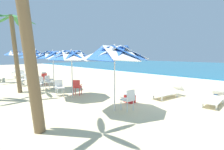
% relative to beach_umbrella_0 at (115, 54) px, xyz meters
% --- Properties ---
extents(ground_plane, '(80.00, 80.00, 0.00)m').
position_rel_beach_umbrella_0_xyz_m(ground_plane, '(0.72, 3.35, -2.27)').
color(ground_plane, beige).
extents(beach_umbrella_0, '(2.63, 2.63, 2.65)m').
position_rel_beach_umbrella_0_xyz_m(beach_umbrella_0, '(0.00, 0.00, 0.00)').
color(beach_umbrella_0, silver).
rests_on(beach_umbrella_0, ground).
extents(plastic_chair_0, '(0.49, 0.46, 0.87)m').
position_rel_beach_umbrella_0_xyz_m(plastic_chair_0, '(0.34, 0.45, -1.78)').
color(plastic_chair_0, white).
rests_on(plastic_chair_0, ground).
extents(beach_umbrella_1, '(2.48, 2.48, 2.53)m').
position_rel_beach_umbrella_0_xyz_m(beach_umbrella_1, '(-3.11, -0.09, -0.09)').
color(beach_umbrella_1, silver).
rests_on(beach_umbrella_1, ground).
extents(plastic_chair_1, '(0.63, 0.63, 0.87)m').
position_rel_beach_umbrella_0_xyz_m(plastic_chair_1, '(-3.44, 0.38, -1.78)').
color(plastic_chair_1, red).
rests_on(plastic_chair_1, ground).
extents(plastic_chair_2, '(0.54, 0.51, 0.87)m').
position_rel_beach_umbrella_0_xyz_m(plastic_chair_2, '(-4.02, -0.37, -1.78)').
color(plastic_chair_2, white).
rests_on(plastic_chair_2, ground).
extents(beach_umbrella_2, '(2.30, 2.30, 2.55)m').
position_rel_beach_umbrella_0_xyz_m(beach_umbrella_2, '(-5.71, 0.07, -0.07)').
color(beach_umbrella_2, silver).
rests_on(beach_umbrella_2, ground).
extents(plastic_chair_3, '(0.63, 0.63, 0.87)m').
position_rel_beach_umbrella_0_xyz_m(plastic_chair_3, '(-6.15, -0.68, -1.78)').
color(plastic_chair_3, white).
rests_on(plastic_chair_3, ground).
extents(plastic_chair_4, '(0.59, 0.57, 0.87)m').
position_rel_beach_umbrella_0_xyz_m(plastic_chair_4, '(-6.37, 0.01, -1.78)').
color(plastic_chair_4, white).
rests_on(plastic_chair_4, ground).
extents(beach_umbrella_3, '(2.21, 2.21, 2.53)m').
position_rel_beach_umbrella_0_xyz_m(beach_umbrella_3, '(-8.60, -0.01, -0.09)').
color(beach_umbrella_3, silver).
rests_on(beach_umbrella_3, ground).
extents(plastic_chair_5, '(0.54, 0.52, 0.87)m').
position_rel_beach_umbrella_0_xyz_m(plastic_chair_5, '(-7.87, 0.38, -1.78)').
color(plastic_chair_5, red).
rests_on(plastic_chair_5, ground).
extents(plastic_chair_6, '(0.51, 0.54, 0.87)m').
position_rel_beach_umbrella_0_xyz_m(plastic_chair_6, '(-8.58, -0.89, -1.78)').
color(plastic_chair_6, white).
rests_on(plastic_chair_6, ground).
extents(plastic_chair_7, '(0.59, 0.61, 0.87)m').
position_rel_beach_umbrella_0_xyz_m(plastic_chair_7, '(-8.97, 0.66, -1.78)').
color(plastic_chair_7, white).
rests_on(plastic_chair_7, ground).
extents(beach_umbrella_4, '(2.17, 2.17, 2.85)m').
position_rel_beach_umbrella_0_xyz_m(beach_umbrella_4, '(-11.20, 0.50, 0.18)').
color(beach_umbrella_4, silver).
rests_on(beach_umbrella_4, ground).
extents(plastic_chair_8, '(0.61, 0.62, 0.87)m').
position_rel_beach_umbrella_0_xyz_m(plastic_chair_8, '(-11.93, -0.17, -1.78)').
color(plastic_chair_8, white).
rests_on(plastic_chair_8, ground).
extents(beach_umbrella_5, '(1.99, 1.99, 2.70)m').
position_rel_beach_umbrella_0_xyz_m(beach_umbrella_5, '(-14.16, -0.01, 0.08)').
color(beach_umbrella_5, silver).
rests_on(beach_umbrella_5, ground).
extents(plastic_chair_9, '(0.50, 0.53, 0.87)m').
position_rel_beach_umbrella_0_xyz_m(plastic_chair_9, '(-15.11, 0.04, -1.78)').
color(plastic_chair_9, white).
rests_on(plastic_chair_9, ground).
extents(sun_lounger_0, '(0.82, 2.19, 0.62)m').
position_rel_beach_umbrella_0_xyz_m(sun_lounger_0, '(2.36, 4.01, -1.99)').
color(sun_lounger_0, white).
rests_on(sun_lounger_0, ground).
extents(sun_lounger_1, '(0.86, 2.20, 0.62)m').
position_rel_beach_umbrella_0_xyz_m(sun_lounger_1, '(0.28, 3.62, -1.99)').
color(sun_lounger_1, white).
rests_on(sun_lounger_1, ground).
extents(palm_tree_0, '(2.90, 2.75, 4.49)m').
position_rel_beach_umbrella_0_xyz_m(palm_tree_0, '(-6.31, -1.93, 0.68)').
color(palm_tree_0, brown).
rests_on(palm_tree_0, ground).
extents(palm_tree_1, '(2.73, 3.06, 5.21)m').
position_rel_beach_umbrella_0_xyz_m(palm_tree_1, '(-0.11, -3.11, 0.83)').
color(palm_tree_1, brown).
rests_on(palm_tree_1, ground).
extents(cooler_box, '(0.50, 0.34, 0.40)m').
position_rel_beach_umbrella_0_xyz_m(cooler_box, '(-0.45, 1.41, -2.07)').
color(cooler_box, red).
rests_on(cooler_box, ground).
extents(beach_ball, '(0.35, 0.35, 0.35)m').
position_rel_beach_umbrella_0_xyz_m(beach_ball, '(1.81, 6.07, -2.10)').
color(beach_ball, blue).
rests_on(beach_ball, ground).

